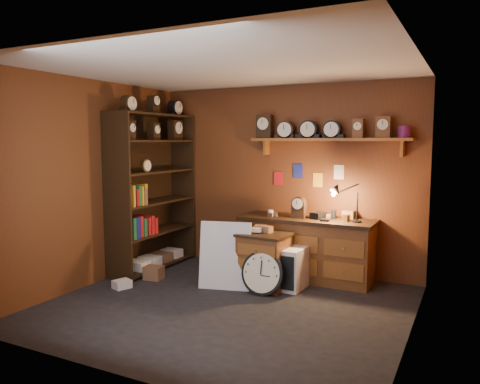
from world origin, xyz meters
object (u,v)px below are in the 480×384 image
Objects in this scene: workbench at (306,245)px; low_cabinet at (264,258)px; shelving_unit at (151,185)px; big_round_clock at (262,273)px.

workbench is 2.30× the size of low_cabinet.
low_cabinet is at bearing -119.79° from workbench.
shelving_unit reaches higher than big_round_clock.
workbench is (2.26, 0.49, -0.78)m from shelving_unit.
shelving_unit is at bearing 178.46° from low_cabinet.
shelving_unit is 1.39× the size of workbench.
shelving_unit reaches higher than low_cabinet.
workbench reaches higher than big_round_clock.
big_round_clock is (0.10, -0.27, -0.12)m from low_cabinet.
shelving_unit reaches higher than workbench.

